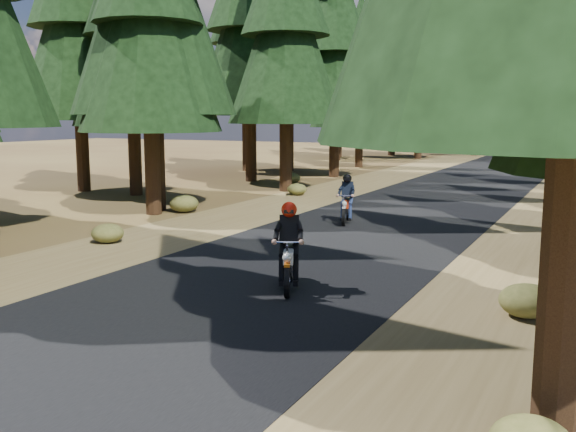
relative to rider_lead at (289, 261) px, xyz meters
The scene contains 8 objects.
ground 0.96m from the rider_lead, behind, with size 120.00×120.00×0.00m, color #402B17.
road 5.14m from the rider_lead, 98.95° to the left, with size 6.00×100.00×0.01m, color black.
shoulder_l 7.41m from the rider_lead, 136.89° to the left, with size 3.20×100.00×0.01m, color brown.
shoulder_r 6.35m from the rider_lead, 53.02° to the left, with size 3.20×100.00×0.01m, color brown.
pine_forest 22.36m from the rider_lead, 92.21° to the left, with size 34.59×55.08×16.32m.
understory_shrubs 8.37m from the rider_lead, 87.45° to the left, with size 15.93×27.65×0.66m.
rider_lead is the anchor object (origin of this frame).
rider_follow 7.55m from the rider_lead, 103.56° to the left, with size 0.89×1.70×1.45m.
Camera 1 is at (5.96, -10.33, 3.17)m, focal length 40.00 mm.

